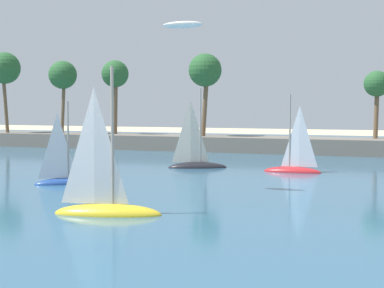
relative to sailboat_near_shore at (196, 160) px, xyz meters
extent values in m
cube|color=#33607F|center=(7.16, 11.17, -0.70)|extent=(220.00, 95.33, 0.06)
cube|color=slate|center=(7.16, 18.83, 0.17)|extent=(98.78, 6.00, 1.80)
cylinder|color=brown|center=(-33.02, 17.41, 5.36)|extent=(0.74, 0.84, 8.60)
sphere|color=#285B2D|center=(-33.02, 17.41, 9.65)|extent=(4.20, 4.20, 4.20)
cylinder|color=brown|center=(-24.09, 17.32, 4.83)|extent=(0.76, 0.64, 7.54)
sphere|color=#285B2D|center=(-24.09, 17.32, 8.59)|extent=(3.59, 3.59, 3.59)
cylinder|color=brown|center=(-5.34, 18.41, 4.98)|extent=(0.94, 0.84, 7.85)
sphere|color=#285B2D|center=(-5.34, 18.41, 8.89)|extent=(3.93, 3.93, 3.93)
cylinder|color=brown|center=(14.08, 20.05, 4.09)|extent=(0.59, 0.73, 6.06)
sphere|color=#285B2D|center=(14.08, 20.05, 7.11)|extent=(2.86, 2.86, 2.86)
cylinder|color=brown|center=(-17.65, 19.26, 4.89)|extent=(0.96, 1.00, 7.67)
sphere|color=#285B2D|center=(-17.65, 19.26, 8.71)|extent=(3.44, 3.44, 3.44)
ellipsoid|color=black|center=(0.10, 0.04, -0.67)|extent=(5.30, 3.40, 1.02)
cylinder|color=gray|center=(0.34, 0.14, 3.04)|extent=(0.15, 0.15, 6.39)
pyramid|color=silver|center=(-0.46, -0.19, 2.56)|extent=(2.18, 1.04, 5.43)
ellipsoid|color=yellow|center=(2.99, -22.03, -0.67)|extent=(5.72, 2.83, 1.10)
cylinder|color=gray|center=(3.26, -21.97, 3.31)|extent=(0.16, 0.16, 6.86)
pyramid|color=silver|center=(2.35, -22.18, 2.80)|extent=(2.44, 0.71, 5.83)
ellipsoid|color=#234793|center=(-5.15, -12.83, -0.67)|extent=(4.12, 3.63, 0.85)
cylinder|color=gray|center=(-4.98, -12.70, 2.41)|extent=(0.13, 0.13, 5.31)
pyramid|color=silver|center=(-5.55, -13.14, 2.01)|extent=(1.58, 1.28, 4.51)
ellipsoid|color=red|center=(8.45, -0.49, -0.67)|extent=(4.68, 1.43, 0.93)
cylinder|color=gray|center=(8.22, -0.49, 2.72)|extent=(0.14, 0.14, 5.84)
pyramid|color=silver|center=(9.01, -0.49, 2.28)|extent=(2.10, 0.15, 4.96)
ellipsoid|color=white|center=(3.71, -13.23, 9.83)|extent=(2.70, 1.03, 0.51)
camera|label=1|loc=(16.83, -48.17, 4.85)|focal=55.18mm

